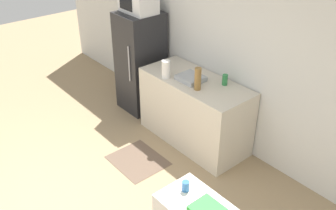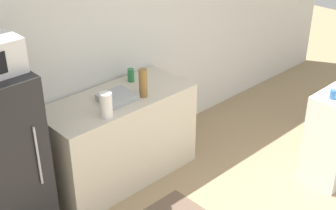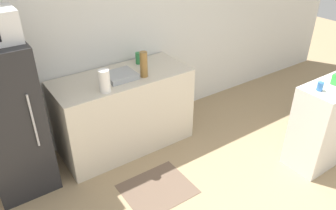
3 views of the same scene
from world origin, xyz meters
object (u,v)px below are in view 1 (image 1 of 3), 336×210
at_px(refrigerator, 141,62).
at_px(jar, 186,186).
at_px(microwave, 138,3).
at_px(bottle_tall, 198,79).
at_px(paper_towel_roll, 166,69).
at_px(bottle_short, 225,80).

xyz_separation_m(refrigerator, jar, (2.63, -1.49, 0.24)).
bearing_deg(microwave, refrigerator, 68.80).
height_order(microwave, bottle_tall, microwave).
bearing_deg(refrigerator, paper_towel_roll, -15.43).
bearing_deg(paper_towel_roll, bottle_tall, 9.05).
xyz_separation_m(microwave, paper_towel_roll, (0.90, -0.25, -0.63)).
height_order(bottle_short, jar, bottle_short).
xyz_separation_m(bottle_short, jar, (1.10, -1.67, 0.01)).
xyz_separation_m(bottle_tall, paper_towel_roll, (-0.50, -0.08, -0.03)).
bearing_deg(paper_towel_roll, refrigerator, 164.57).
bearing_deg(bottle_short, bottle_tall, -110.76).
xyz_separation_m(refrigerator, bottle_short, (1.53, 0.18, 0.23)).
xyz_separation_m(refrigerator, paper_towel_roll, (0.90, -0.25, 0.28)).
xyz_separation_m(refrigerator, bottle_tall, (1.40, -0.17, 0.30)).
height_order(refrigerator, paper_towel_roll, refrigerator).
relative_size(bottle_short, jar, 1.55).
height_order(microwave, bottle_short, microwave).
relative_size(refrigerator, jar, 17.19).
relative_size(refrigerator, paper_towel_roll, 6.55).
xyz_separation_m(microwave, bottle_tall, (1.40, -0.17, -0.60)).
bearing_deg(jar, bottle_short, 123.26).
xyz_separation_m(microwave, bottle_short, (1.53, 0.18, -0.68)).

